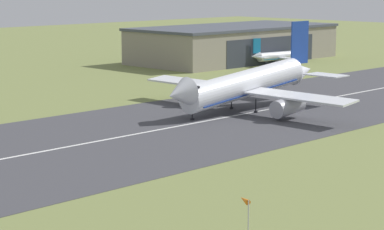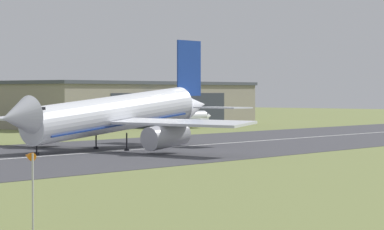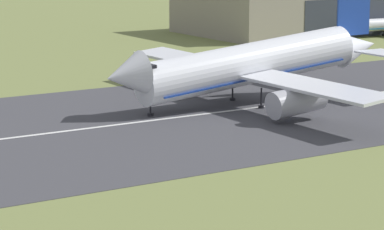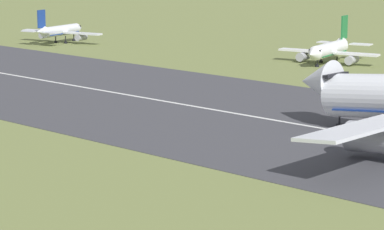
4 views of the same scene
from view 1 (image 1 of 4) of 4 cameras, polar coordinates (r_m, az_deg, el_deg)
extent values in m
cube|color=#3D3D42|center=(146.52, -1.23, -0.90)|extent=(494.61, 53.10, 0.06)
cube|color=silver|center=(146.51, -1.23, -0.89)|extent=(445.15, 0.70, 0.01)
cube|color=gray|center=(271.69, 3.27, 5.40)|extent=(77.30, 34.38, 11.55)
cube|color=#424751|center=(271.26, 3.29, 6.71)|extent=(78.30, 35.38, 0.90)
cube|color=#2D333D|center=(260.66, 6.11, 4.90)|extent=(46.38, 0.12, 9.24)
cylinder|color=silver|center=(164.27, 4.00, 2.36)|extent=(35.20, 6.14, 9.09)
cone|color=silver|center=(149.79, -1.01, 1.63)|extent=(5.88, 5.94, 6.37)
cone|color=silver|center=(180.40, 8.36, 3.31)|extent=(7.58, 5.37, 5.95)
cube|color=black|center=(151.65, -0.22, 2.19)|extent=(1.17, 5.03, 0.54)
cube|color=navy|center=(164.49, 4.00, 1.80)|extent=(31.21, 5.81, 3.09)
cube|color=silver|center=(174.26, 0.00, 2.49)|extent=(5.84, 24.96, 0.92)
cylinder|color=#A8A8B2|center=(172.36, 0.21, 1.70)|extent=(8.01, 3.71, 4.35)
cube|color=silver|center=(154.36, 8.17, 1.39)|extent=(5.84, 24.96, 0.92)
cylinder|color=#A8A8B2|center=(154.97, 7.31, 0.67)|extent=(8.01, 3.71, 4.35)
cube|color=navy|center=(178.87, 8.21, 5.48)|extent=(6.43, 0.32, 10.04)
cube|color=silver|center=(184.39, 6.36, 3.45)|extent=(5.68, 9.07, 0.24)
cube|color=silver|center=(175.59, 10.19, 3.02)|extent=(5.68, 9.07, 0.24)
cylinder|color=black|center=(153.18, 0.03, 0.14)|extent=(0.24, 0.24, 2.97)
cylinder|color=black|center=(153.41, 0.03, -0.33)|extent=(0.84, 0.84, 0.44)
cylinder|color=black|center=(167.08, 3.02, 0.96)|extent=(0.24, 0.24, 2.97)
cylinder|color=black|center=(167.28, 3.02, 0.53)|extent=(0.84, 0.84, 0.44)
cylinder|color=black|center=(162.52, 4.89, 0.68)|extent=(0.24, 0.24, 2.97)
cylinder|color=black|center=(162.73, 4.88, 0.24)|extent=(0.84, 0.84, 0.44)
cylinder|color=silver|center=(259.34, 6.61, 4.49)|extent=(17.76, 5.54, 2.95)
cone|color=silver|center=(266.29, 8.21, 4.60)|extent=(3.07, 3.32, 2.95)
cone|color=silver|center=(252.27, 4.86, 4.49)|extent=(3.90, 3.16, 2.66)
cube|color=black|center=(265.21, 7.99, 4.71)|extent=(1.46, 2.65, 0.44)
cube|color=#146B9E|center=(259.42, 6.61, 4.31)|extent=(16.00, 5.13, 0.20)
cube|color=silver|center=(255.60, 7.52, 4.27)|extent=(4.04, 8.54, 0.40)
cylinder|color=#A8A8B2|center=(256.58, 7.51, 4.03)|extent=(4.07, 2.38, 1.83)
cube|color=silver|center=(263.72, 5.84, 4.48)|extent=(4.04, 8.54, 0.40)
cylinder|color=#A8A8B2|center=(263.73, 6.02, 4.23)|extent=(4.07, 2.38, 1.83)
cube|color=#146B9E|center=(252.31, 4.96, 5.27)|extent=(3.22, 0.76, 5.02)
cube|color=silver|center=(249.58, 5.45, 4.40)|extent=(3.46, 4.89, 0.24)
cube|color=silver|center=(255.17, 4.33, 4.54)|extent=(3.46, 4.89, 0.24)
cylinder|color=black|center=(264.74, 7.81, 4.10)|extent=(0.24, 0.24, 1.44)
cylinder|color=black|center=(264.80, 7.80, 3.99)|extent=(0.84, 0.84, 0.44)
cylinder|color=black|center=(258.18, 6.85, 3.97)|extent=(0.24, 0.24, 1.44)
cylinder|color=black|center=(258.23, 6.84, 3.86)|extent=(0.84, 0.84, 0.44)
cylinder|color=black|center=(260.76, 6.31, 4.04)|extent=(0.24, 0.24, 1.44)
cylinder|color=black|center=(260.81, 6.31, 3.93)|extent=(0.84, 0.84, 0.44)
cylinder|color=#B7B7BC|center=(79.95, 4.31, -8.37)|extent=(0.14, 0.14, 5.39)
cone|color=orange|center=(80.26, 4.00, -6.46)|extent=(1.48, 2.14, 0.60)
camera|label=2|loc=(24.82, 36.67, -39.85)|focal=85.00mm
camera|label=3|loc=(47.78, 43.15, 3.17)|focal=85.00mm
camera|label=4|loc=(176.24, 44.02, 6.45)|focal=85.00mm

